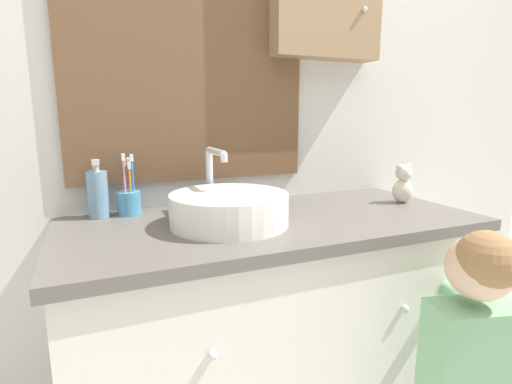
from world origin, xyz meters
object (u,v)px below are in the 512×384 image
soap_dispenser (98,194)px  teddy_bear (403,184)px  child_figure (468,370)px  sink_basin (229,208)px  toothbrush_holder (129,200)px

soap_dispenser → teddy_bear: bearing=-11.1°
child_figure → teddy_bear: size_ratio=6.11×
child_figure → teddy_bear: bearing=67.0°
sink_basin → teddy_bear: (0.70, 0.03, 0.02)m
teddy_bear → soap_dispenser: bearing=168.9°
toothbrush_holder → soap_dispenser: 0.10m
sink_basin → teddy_bear: bearing=2.6°
sink_basin → soap_dispenser: size_ratio=2.16×
toothbrush_holder → child_figure: toothbrush_holder is taller
child_figure → toothbrush_holder: bearing=136.5°
sink_basin → teddy_bear: size_ratio=2.76×
teddy_bear → child_figure: bearing=-113.0°
sink_basin → child_figure: bearing=-44.0°
sink_basin → teddy_bear: sink_basin is taller
teddy_bear → sink_basin: bearing=-177.4°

